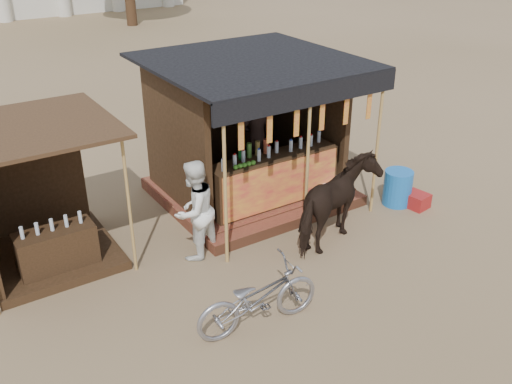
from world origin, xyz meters
name	(u,v)px	position (x,y,z in m)	size (l,w,h in m)	color
ground	(314,298)	(0.00, 0.00, 0.00)	(120.00, 120.00, 0.00)	#846B4C
main_stall	(251,148)	(1.02, 3.36, 1.03)	(3.60, 3.61, 2.78)	brown
secondary_stall	(33,216)	(-3.17, 3.24, 0.85)	(2.40, 2.40, 2.38)	#3C2515
cow	(338,204)	(1.28, 1.03, 0.76)	(0.82, 1.79, 1.51)	black
motorbike	(258,298)	(-1.05, -0.07, 0.48)	(0.64, 1.83, 0.96)	gray
bystander	(194,210)	(-0.93, 2.00, 0.85)	(0.83, 0.65, 1.71)	white
blue_barrel	(398,188)	(3.23, 1.51, 0.35)	(0.55, 0.55, 0.70)	blue
red_crate	(416,200)	(3.45, 1.20, 0.14)	(0.39, 0.44, 0.28)	maroon
cooler	(329,190)	(2.21, 2.34, 0.23)	(0.76, 0.64, 0.46)	#1B7D40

